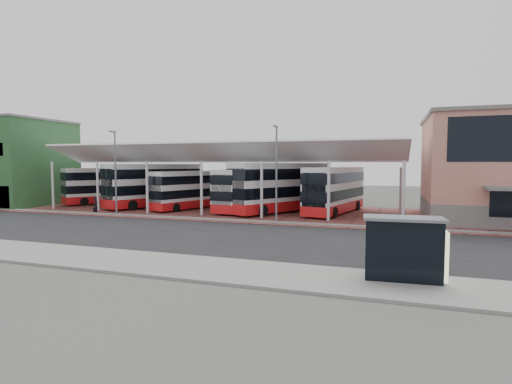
% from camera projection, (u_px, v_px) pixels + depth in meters
% --- Properties ---
extents(ground, '(140.00, 140.00, 0.00)m').
position_uv_depth(ground, '(224.00, 234.00, 28.02)').
color(ground, '#444640').
extents(road, '(120.00, 14.00, 0.02)m').
position_uv_depth(road, '(219.00, 237.00, 27.08)').
color(road, black).
rests_on(road, ground).
extents(forecourt, '(72.00, 16.00, 0.06)m').
position_uv_depth(forecourt, '(295.00, 213.00, 39.67)').
color(forecourt, brown).
rests_on(forecourt, ground).
extents(sidewalk, '(120.00, 4.00, 0.14)m').
position_uv_depth(sidewalk, '(152.00, 263.00, 19.52)').
color(sidewalk, slate).
rests_on(sidewalk, ground).
extents(north_kerb, '(120.00, 0.80, 0.14)m').
position_uv_depth(north_kerb, '(253.00, 221.00, 33.88)').
color(north_kerb, slate).
rests_on(north_kerb, ground).
extents(yellow_line_near, '(120.00, 0.12, 0.01)m').
position_uv_depth(yellow_line_near, '(173.00, 256.00, 21.41)').
color(yellow_line_near, '#BD7D04').
rests_on(yellow_line_near, road).
extents(yellow_line_far, '(120.00, 0.12, 0.01)m').
position_uv_depth(yellow_line_far, '(176.00, 254.00, 21.69)').
color(yellow_line_far, '#BD7D04').
rests_on(yellow_line_far, road).
extents(canopy, '(37.00, 11.63, 7.07)m').
position_uv_depth(canopy, '(224.00, 156.00, 42.71)').
color(canopy, silver).
rests_on(canopy, ground).
extents(shop_green, '(6.40, 10.20, 10.22)m').
position_uv_depth(shop_green, '(29.00, 163.00, 47.63)').
color(shop_green, '#2D5B2F').
rests_on(shop_green, ground).
extents(lamp_west, '(0.16, 0.90, 8.07)m').
position_uv_depth(lamp_west, '(115.00, 170.00, 38.12)').
color(lamp_west, slate).
rests_on(lamp_west, ground).
extents(lamp_east, '(0.16, 0.90, 8.07)m').
position_uv_depth(lamp_east, '(276.00, 171.00, 33.01)').
color(lamp_east, slate).
rests_on(lamp_east, ground).
extents(bus_0, '(7.82, 10.33, 4.40)m').
position_uv_depth(bus_0, '(110.00, 186.00, 49.58)').
color(bus_0, silver).
rests_on(bus_0, forecourt).
extents(bus_1, '(7.19, 11.97, 4.89)m').
position_uv_depth(bus_1, '(155.00, 185.00, 45.63)').
color(bus_1, silver).
rests_on(bus_1, forecourt).
extents(bus_2, '(5.43, 10.16, 4.10)m').
position_uv_depth(bus_2, '(191.00, 190.00, 43.65)').
color(bus_2, silver).
rests_on(bus_2, forecourt).
extents(bus_3, '(3.73, 10.74, 4.34)m').
position_uv_depth(bus_3, '(247.00, 190.00, 41.95)').
color(bus_3, silver).
rests_on(bus_3, forecourt).
extents(bus_4, '(8.27, 11.94, 4.99)m').
position_uv_depth(bus_4, '(281.00, 188.00, 40.47)').
color(bus_4, silver).
rests_on(bus_4, forecourt).
extents(bus_5, '(4.82, 11.36, 4.56)m').
position_uv_depth(bus_5, '(335.00, 190.00, 39.61)').
color(bus_5, silver).
rests_on(bus_5, forecourt).
extents(pedestrian, '(0.58, 0.68, 1.59)m').
position_uv_depth(pedestrian, '(96.00, 205.00, 40.16)').
color(pedestrian, black).
rests_on(pedestrian, forecourt).
extents(suitcase, '(0.31, 0.22, 0.54)m').
position_uv_depth(suitcase, '(95.00, 210.00, 39.68)').
color(suitcase, black).
rests_on(suitcase, forecourt).
extents(bus_shelter, '(3.35, 1.70, 2.61)m').
position_uv_depth(bus_shelter, '(411.00, 242.00, 16.21)').
color(bus_shelter, black).
rests_on(bus_shelter, sidewalk).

